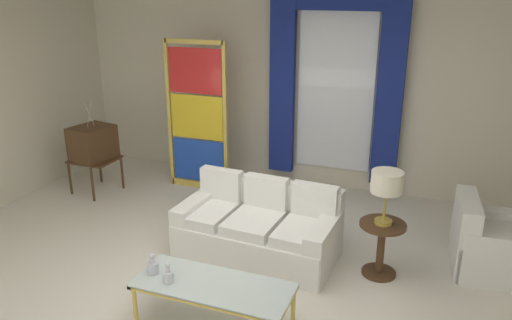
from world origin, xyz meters
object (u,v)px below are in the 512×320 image
object	(u,v)px
coffee_table	(213,287)
table_lamp_brass	(387,184)
couch_white_long	(260,227)
bottle_crystal_tall	(153,266)
round_side_table	(381,244)
armchair_white	(488,246)
stained_glass_divider	(197,120)
bottle_blue_decanter	(168,275)
peacock_figurine	(220,186)
vintage_tv	(93,144)

from	to	relation	value
coffee_table	table_lamp_brass	bearing A→B (deg)	46.76
couch_white_long	table_lamp_brass	xyz separation A→B (m)	(1.35, 0.00, 0.72)
bottle_crystal_tall	round_side_table	world-z (taller)	bottle_crystal_tall
couch_white_long	round_side_table	distance (m)	1.35
coffee_table	armchair_white	distance (m)	2.99
stained_glass_divider	round_side_table	bearing A→B (deg)	-27.02
couch_white_long	bottle_blue_decanter	bearing A→B (deg)	-102.39
stained_glass_divider	peacock_figurine	world-z (taller)	stained_glass_divider
coffee_table	stained_glass_divider	world-z (taller)	stained_glass_divider
armchair_white	peacock_figurine	bearing A→B (deg)	169.35
table_lamp_brass	vintage_tv	bearing A→B (deg)	169.26
bottle_blue_decanter	vintage_tv	bearing A→B (deg)	138.35
stained_glass_divider	bottle_blue_decanter	bearing A→B (deg)	-67.76
bottle_crystal_tall	peacock_figurine	size ratio (longest dim) A/B	0.34
coffee_table	table_lamp_brass	xyz separation A→B (m)	(1.28, 1.37, 0.65)
vintage_tv	table_lamp_brass	size ratio (longest dim) A/B	2.36
coffee_table	armchair_white	world-z (taller)	armchair_white
peacock_figurine	bottle_blue_decanter	bearing A→B (deg)	-74.94
couch_white_long	vintage_tv	world-z (taller)	vintage_tv
table_lamp_brass	couch_white_long	bearing A→B (deg)	-179.84
armchair_white	vintage_tv	bearing A→B (deg)	176.70
coffee_table	bottle_crystal_tall	distance (m)	0.60
coffee_table	vintage_tv	world-z (taller)	vintage_tv
armchair_white	stained_glass_divider	bearing A→B (deg)	166.17
couch_white_long	coffee_table	world-z (taller)	couch_white_long
peacock_figurine	round_side_table	xyz separation A→B (m)	(2.37, -1.14, 0.14)
couch_white_long	stained_glass_divider	xyz separation A→B (m)	(-1.52, 1.47, 0.75)
bottle_blue_decanter	peacock_figurine	bearing A→B (deg)	105.06
couch_white_long	bottle_blue_decanter	size ratio (longest dim) A/B	9.17
stained_glass_divider	round_side_table	size ratio (longest dim) A/B	3.70
bottle_blue_decanter	vintage_tv	xyz separation A→B (m)	(-2.56, 2.28, 0.25)
bottle_blue_decanter	peacock_figurine	xyz separation A→B (m)	(-0.70, 2.62, -0.26)
round_side_table	table_lamp_brass	bearing A→B (deg)	0.00
armchair_white	stained_glass_divider	xyz separation A→B (m)	(-3.93, 0.97, 0.77)
bottle_blue_decanter	stained_glass_divider	size ratio (longest dim) A/B	0.09
peacock_figurine	table_lamp_brass	distance (m)	2.76
bottle_blue_decanter	stained_glass_divider	xyz separation A→B (m)	(-1.20, 2.94, 0.58)
round_side_table	bottle_blue_decanter	bearing A→B (deg)	-138.58
bottle_crystal_tall	stained_glass_divider	xyz separation A→B (m)	(-0.99, 2.86, 0.58)
stained_glass_divider	peacock_figurine	distance (m)	1.03
bottle_crystal_tall	armchair_white	xyz separation A→B (m)	(2.94, 1.89, -0.19)
bottle_blue_decanter	peacock_figurine	size ratio (longest dim) A/B	0.33
bottle_blue_decanter	table_lamp_brass	size ratio (longest dim) A/B	0.35
bottle_crystal_tall	stained_glass_divider	world-z (taller)	stained_glass_divider
round_side_table	table_lamp_brass	xyz separation A→B (m)	(0.00, 0.00, 0.67)
bottle_crystal_tall	table_lamp_brass	size ratio (longest dim) A/B	0.35
vintage_tv	peacock_figurine	distance (m)	1.95
coffee_table	bottle_crystal_tall	xyz separation A→B (m)	(-0.59, -0.03, 0.10)
coffee_table	round_side_table	distance (m)	1.87
couch_white_long	round_side_table	size ratio (longest dim) A/B	3.04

